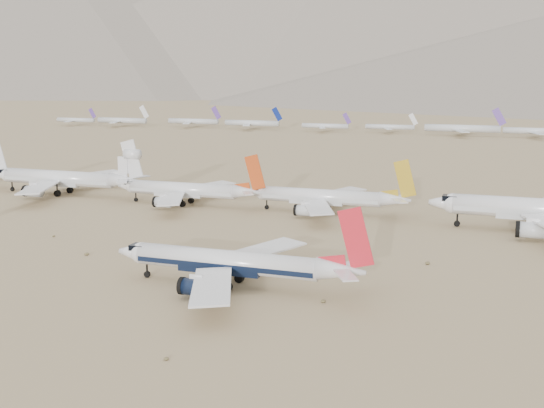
{
  "coord_description": "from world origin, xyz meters",
  "views": [
    {
      "loc": [
        52.15,
        -103.45,
        37.58
      ],
      "look_at": [
        -0.42,
        46.76,
        7.0
      ],
      "focal_mm": 45.0,
      "sensor_mm": 36.0,
      "label": 1
    }
  ],
  "objects": [
    {
      "name": "desert_scrub",
      "position": [
        17.11,
        -33.95,
        0.3
      ],
      "size": [
        261.14,
        121.67,
        0.67
      ],
      "color": "brown",
      "rests_on": "ground"
    },
    {
      "name": "row2_white_trijet",
      "position": [
        -78.12,
        74.09,
        5.32
      ],
      "size": [
        51.82,
        50.64,
        18.36
      ],
      "color": "white",
      "rests_on": "ground"
    },
    {
      "name": "main_airliner",
      "position": [
        7.67,
        4.59,
        4.44
      ],
      "size": [
        45.76,
        44.69,
        16.15
      ],
      "color": "white",
      "rests_on": "ground"
    },
    {
      "name": "row2_gold_tail",
      "position": [
        6.2,
        73.28,
        4.42
      ],
      "size": [
        44.4,
        43.42,
        15.81
      ],
      "color": "white",
      "rests_on": "ground"
    },
    {
      "name": "mountain_range",
      "position": [
        70.18,
        1648.01,
        190.32
      ],
      "size": [
        7354.0,
        3024.0,
        470.0
      ],
      "color": "slate",
      "rests_on": "ground"
    },
    {
      "name": "row2_orange_tail",
      "position": [
        -34.66,
        71.33,
        4.41
      ],
      "size": [
        44.09,
        43.13,
        15.73
      ],
      "color": "white",
      "rests_on": "ground"
    },
    {
      "name": "distant_storage_row",
      "position": [
        1.19,
        329.24,
        4.38
      ],
      "size": [
        519.54,
        52.6,
        15.3
      ],
      "color": "silver",
      "rests_on": "ground"
    },
    {
      "name": "ground",
      "position": [
        0.0,
        0.0,
        0.0
      ],
      "size": [
        7000.0,
        7000.0,
        0.0
      ],
      "primitive_type": "plane",
      "color": "olive",
      "rests_on": "ground"
    }
  ]
}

